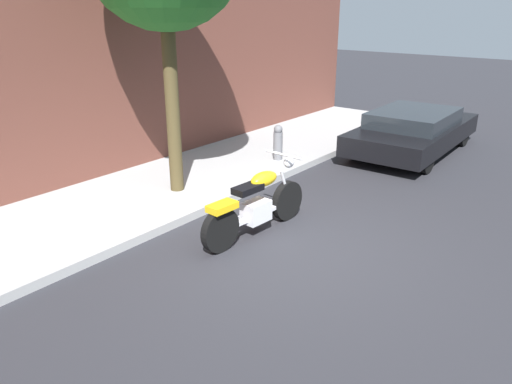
{
  "coord_description": "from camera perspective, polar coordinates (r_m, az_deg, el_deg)",
  "views": [
    {
      "loc": [
        -5.34,
        -3.72,
        3.33
      ],
      "look_at": [
        0.06,
        0.58,
        0.69
      ],
      "focal_mm": 34.61,
      "sensor_mm": 36.0,
      "label": 1
    }
  ],
  "objects": [
    {
      "name": "sidewalk",
      "position": [
        9.23,
        -12.42,
        -0.3
      ],
      "size": [
        18.18,
        2.71,
        0.14
      ],
      "primitive_type": "cube",
      "color": "#A2A2A2",
      "rests_on": "ground"
    },
    {
      "name": "parked_car_black",
      "position": [
        12.28,
        17.71,
        6.84
      ],
      "size": [
        4.25,
        1.97,
        1.03
      ],
      "color": "black",
      "rests_on": "ground"
    },
    {
      "name": "motorcycle",
      "position": [
        7.48,
        -0.04,
        -1.6
      ],
      "size": [
        2.18,
        0.7,
        1.15
      ],
      "color": "black",
      "rests_on": "ground"
    },
    {
      "name": "fire_hydrant",
      "position": [
        10.78,
        2.55,
        5.42
      ],
      "size": [
        0.2,
        0.2,
        0.91
      ],
      "color": "slate",
      "rests_on": "ground"
    },
    {
      "name": "ground_plane",
      "position": [
        7.31,
        3.25,
        -6.24
      ],
      "size": [
        60.0,
        60.0,
        0.0
      ],
      "primitive_type": "plane",
      "color": "#28282D"
    }
  ]
}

